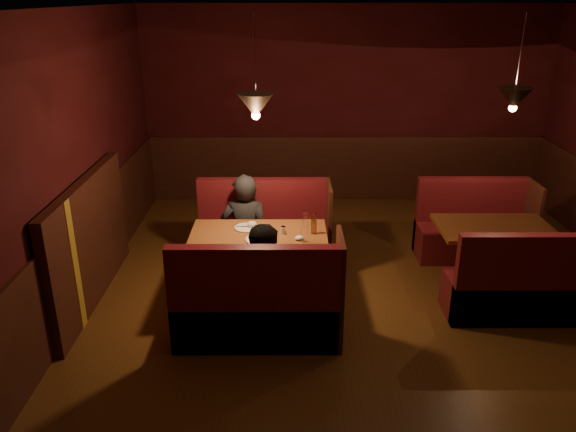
{
  "coord_description": "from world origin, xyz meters",
  "views": [
    {
      "loc": [
        -0.91,
        -4.85,
        3.0
      ],
      "look_at": [
        -0.89,
        0.35,
        0.95
      ],
      "focal_mm": 35.0,
      "sensor_mm": 36.0,
      "label": 1
    }
  ],
  "objects_px": {
    "second_bench_near": "(519,291)",
    "diner_b": "(268,263)",
    "second_bench_far": "(473,232)",
    "main_bench_far": "(265,240)",
    "second_table": "(493,241)",
    "diner_a": "(245,209)",
    "main_table": "(260,250)",
    "main_bench_near": "(259,311)"
  },
  "relations": [
    {
      "from": "second_bench_near",
      "to": "diner_b",
      "type": "relative_size",
      "value": 0.94
    },
    {
      "from": "second_bench_far",
      "to": "second_bench_near",
      "type": "relative_size",
      "value": 1.0
    },
    {
      "from": "main_bench_far",
      "to": "second_table",
      "type": "distance_m",
      "value": 2.55
    },
    {
      "from": "diner_a",
      "to": "diner_b",
      "type": "relative_size",
      "value": 1.06
    },
    {
      "from": "main_table",
      "to": "second_table",
      "type": "distance_m",
      "value": 2.54
    },
    {
      "from": "diner_a",
      "to": "diner_b",
      "type": "bearing_deg",
      "value": 102.71
    },
    {
      "from": "second_bench_near",
      "to": "diner_a",
      "type": "height_order",
      "value": "diner_a"
    },
    {
      "from": "main_table",
      "to": "second_bench_far",
      "type": "height_order",
      "value": "main_table"
    },
    {
      "from": "second_table",
      "to": "diner_a",
      "type": "xyz_separation_m",
      "value": [
        -2.72,
        0.33,
        0.25
      ]
    },
    {
      "from": "second_table",
      "to": "second_bench_far",
      "type": "distance_m",
      "value": 0.76
    },
    {
      "from": "main_table",
      "to": "second_bench_far",
      "type": "relative_size",
      "value": 1.03
    },
    {
      "from": "second_bench_near",
      "to": "main_bench_near",
      "type": "bearing_deg",
      "value": -170.64
    },
    {
      "from": "second_table",
      "to": "second_bench_far",
      "type": "relative_size",
      "value": 0.9
    },
    {
      "from": "second_table",
      "to": "diner_b",
      "type": "distance_m",
      "value": 2.6
    },
    {
      "from": "second_table",
      "to": "main_bench_near",
      "type": "bearing_deg",
      "value": -155.42
    },
    {
      "from": "second_table",
      "to": "diner_b",
      "type": "height_order",
      "value": "diner_b"
    },
    {
      "from": "main_bench_far",
      "to": "diner_b",
      "type": "bearing_deg",
      "value": -86.55
    },
    {
      "from": "main_table",
      "to": "diner_b",
      "type": "xyz_separation_m",
      "value": [
        0.1,
        -0.59,
        0.14
      ]
    },
    {
      "from": "main_bench_near",
      "to": "second_bench_far",
      "type": "bearing_deg",
      "value": 36.5
    },
    {
      "from": "diner_b",
      "to": "main_table",
      "type": "bearing_deg",
      "value": 87.95
    },
    {
      "from": "main_bench_far",
      "to": "diner_b",
      "type": "relative_size",
      "value": 1.07
    },
    {
      "from": "second_bench_near",
      "to": "second_bench_far",
      "type": "bearing_deg",
      "value": 90.0
    },
    {
      "from": "second_bench_near",
      "to": "diner_b",
      "type": "xyz_separation_m",
      "value": [
        -2.45,
        -0.22,
        0.41
      ]
    },
    {
      "from": "main_bench_near",
      "to": "diner_a",
      "type": "xyz_separation_m",
      "value": [
        -0.22,
        1.47,
        0.43
      ]
    },
    {
      "from": "second_bench_far",
      "to": "diner_a",
      "type": "height_order",
      "value": "diner_a"
    },
    {
      "from": "main_bench_near",
      "to": "second_table",
      "type": "height_order",
      "value": "main_bench_near"
    },
    {
      "from": "main_bench_near",
      "to": "second_bench_far",
      "type": "xyz_separation_m",
      "value": [
        2.53,
        1.87,
        -0.03
      ]
    },
    {
      "from": "second_table",
      "to": "main_table",
      "type": "bearing_deg",
      "value": -171.97
    },
    {
      "from": "second_bench_near",
      "to": "diner_a",
      "type": "distance_m",
      "value": 2.98
    },
    {
      "from": "main_bench_far",
      "to": "diner_b",
      "type": "distance_m",
      "value": 1.43
    },
    {
      "from": "main_bench_far",
      "to": "second_table",
      "type": "bearing_deg",
      "value": -9.82
    },
    {
      "from": "second_bench_far",
      "to": "second_bench_near",
      "type": "xyz_separation_m",
      "value": [
        0.0,
        -1.45,
        0.0
      ]
    },
    {
      "from": "main_table",
      "to": "second_bench_near",
      "type": "distance_m",
      "value": 2.59
    },
    {
      "from": "main_bench_far",
      "to": "diner_a",
      "type": "height_order",
      "value": "diner_a"
    },
    {
      "from": "second_bench_far",
      "to": "diner_b",
      "type": "height_order",
      "value": "diner_b"
    },
    {
      "from": "second_bench_near",
      "to": "main_bench_far",
      "type": "bearing_deg",
      "value": 155.36
    },
    {
      "from": "main_bench_near",
      "to": "diner_b",
      "type": "relative_size",
      "value": 1.07
    },
    {
      "from": "main_bench_far",
      "to": "second_table",
      "type": "relative_size",
      "value": 1.26
    },
    {
      "from": "main_table",
      "to": "second_bench_near",
      "type": "height_order",
      "value": "main_table"
    },
    {
      "from": "second_table",
      "to": "second_bench_near",
      "type": "height_order",
      "value": "second_bench_near"
    },
    {
      "from": "main_bench_near",
      "to": "diner_a",
      "type": "distance_m",
      "value": 1.55
    },
    {
      "from": "main_bench_near",
      "to": "second_bench_far",
      "type": "height_order",
      "value": "main_bench_near"
    }
  ]
}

